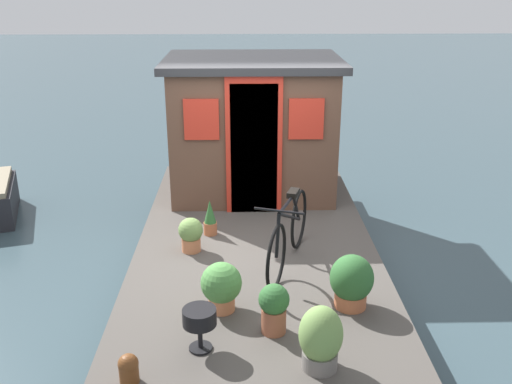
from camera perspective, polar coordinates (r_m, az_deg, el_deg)
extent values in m
plane|color=#384C54|center=(7.04, -0.04, -8.65)|extent=(60.00, 60.00, 0.00)
cube|color=#4C4742|center=(6.82, -0.04, -5.14)|extent=(5.69, 2.76, 0.06)
cube|color=black|center=(6.93, -0.04, -7.03)|extent=(5.58, 2.71, 0.45)
cube|color=brown|center=(8.14, -0.32, 6.19)|extent=(1.63, 2.19, 1.79)
cube|color=#28282B|center=(7.95, -0.33, 12.81)|extent=(1.83, 2.39, 0.10)
cube|color=maroon|center=(7.35, -0.20, 4.19)|extent=(0.04, 0.60, 1.70)
cube|color=red|center=(7.33, -0.20, 4.55)|extent=(0.03, 0.72, 1.80)
cube|color=red|center=(7.29, 5.01, 7.22)|extent=(0.03, 0.44, 0.52)
cube|color=red|center=(7.26, -5.44, 7.16)|extent=(0.03, 0.44, 0.52)
torus|color=black|center=(5.70, 2.03, -6.50)|extent=(0.66, 0.25, 0.68)
torus|color=black|center=(6.57, 4.27, -2.69)|extent=(0.66, 0.25, 0.68)
cylinder|color=black|center=(6.07, 3.36, -2.46)|extent=(0.89, 0.32, 0.47)
cylinder|color=black|center=(5.86, 3.03, -1.23)|extent=(0.57, 0.22, 0.06)
cylinder|color=black|center=(6.35, 4.00, -1.57)|extent=(0.34, 0.14, 0.43)
cylinder|color=black|center=(5.64, 2.16, -4.36)|extent=(0.12, 0.07, 0.44)
cube|color=black|center=(6.12, 3.71, -0.11)|extent=(0.22, 0.16, 0.06)
cylinder|color=black|center=(5.57, 2.30, -1.89)|extent=(0.18, 0.48, 0.02)
cylinder|color=#B2603D|center=(6.98, -4.54, -3.60)|extent=(0.16, 0.16, 0.15)
cone|color=#2D602D|center=(6.89, -4.60, -1.95)|extent=(0.15, 0.15, 0.28)
cylinder|color=#C6754C|center=(6.59, -6.44, -5.17)|extent=(0.22, 0.22, 0.16)
sphere|color=#70934C|center=(6.52, -6.50, -3.76)|extent=(0.28, 0.28, 0.28)
cylinder|color=#C6754C|center=(5.49, -3.42, -10.88)|extent=(0.25, 0.25, 0.15)
sphere|color=#4C8942|center=(5.38, -3.47, -8.98)|extent=(0.39, 0.39, 0.39)
cylinder|color=#935138|center=(5.16, 1.77, -12.58)|extent=(0.22, 0.22, 0.23)
sphere|color=#2D602D|center=(5.05, 1.80, -10.59)|extent=(0.27, 0.27, 0.27)
cylinder|color=#B2603D|center=(5.60, 9.33, -10.46)|extent=(0.30, 0.30, 0.15)
ellipsoid|color=#2D602D|center=(5.49, 9.47, -8.40)|extent=(0.41, 0.41, 0.45)
cylinder|color=slate|center=(4.81, 6.32, -16.17)|extent=(0.29, 0.29, 0.15)
ellipsoid|color=#70934C|center=(4.67, 6.44, -13.82)|extent=(0.35, 0.35, 0.48)
cylinder|color=black|center=(4.86, -5.63, -12.22)|extent=(0.28, 0.28, 0.14)
cylinder|color=black|center=(4.97, -5.55, -14.08)|extent=(0.04, 0.04, 0.24)
cylinder|color=black|center=(5.03, -5.51, -15.12)|extent=(0.20, 0.20, 0.02)
cylinder|color=brown|center=(4.74, -12.48, -17.11)|extent=(0.15, 0.15, 0.17)
sphere|color=brown|center=(4.69, -12.56, -16.30)|extent=(0.16, 0.16, 0.16)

